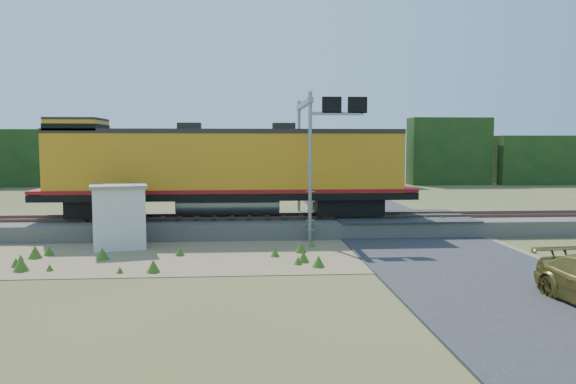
{
  "coord_description": "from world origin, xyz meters",
  "views": [
    {
      "loc": [
        -1.01,
        -22.89,
        4.67
      ],
      "look_at": [
        0.88,
        3.0,
        2.4
      ],
      "focal_mm": 35.0,
      "sensor_mm": 36.0,
      "label": 1
    }
  ],
  "objects": [
    {
      "name": "ground",
      "position": [
        0.0,
        0.0,
        0.0
      ],
      "size": [
        140.0,
        140.0,
        0.0
      ],
      "primitive_type": "plane",
      "color": "#475123",
      "rests_on": "ground"
    },
    {
      "name": "ballast",
      "position": [
        0.0,
        6.0,
        0.4
      ],
      "size": [
        70.0,
        5.0,
        0.8
      ],
      "primitive_type": "cube",
      "color": "slate",
      "rests_on": "ground"
    },
    {
      "name": "rails",
      "position": [
        0.0,
        6.0,
        0.88
      ],
      "size": [
        70.0,
        1.54,
        0.16
      ],
      "color": "brown",
      "rests_on": "ballast"
    },
    {
      "name": "tree_line_north",
      "position": [
        0.0,
        38.0,
        3.07
      ],
      "size": [
        130.0,
        3.0,
        6.5
      ],
      "color": "#163613",
      "rests_on": "ground"
    },
    {
      "name": "locomotive",
      "position": [
        -2.28,
        6.0,
        3.4
      ],
      "size": [
        19.18,
        2.92,
        4.95
      ],
      "color": "black",
      "rests_on": "rails"
    },
    {
      "name": "signal_gantry",
      "position": [
        2.29,
        5.34,
        5.29
      ],
      "size": [
        2.79,
        6.2,
        7.04
      ],
      "color": "gray",
      "rests_on": "ground"
    },
    {
      "name": "dirt_shoulder",
      "position": [
        -2.0,
        0.5,
        0.01
      ],
      "size": [
        26.0,
        8.0,
        0.03
      ],
      "primitive_type": "cube",
      "color": "#8C7754",
      "rests_on": "ground"
    },
    {
      "name": "road",
      "position": [
        7.0,
        0.74,
        0.09
      ],
      "size": [
        7.0,
        66.0,
        0.86
      ],
      "color": "#38383A",
      "rests_on": "ground"
    },
    {
      "name": "weed_clumps",
      "position": [
        -3.5,
        0.1,
        0.0
      ],
      "size": [
        15.0,
        6.2,
        0.56
      ],
      "primitive_type": null,
      "color": "#3C611B",
      "rests_on": "ground"
    },
    {
      "name": "shed",
      "position": [
        -6.73,
        2.38,
        1.44
      ],
      "size": [
        2.91,
        2.91,
        2.84
      ],
      "rotation": [
        0.0,
        0.0,
        0.25
      ],
      "color": "silver",
      "rests_on": "ground"
    }
  ]
}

